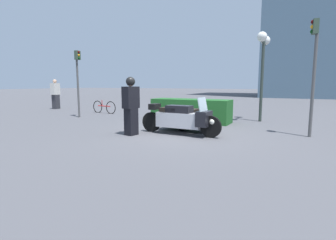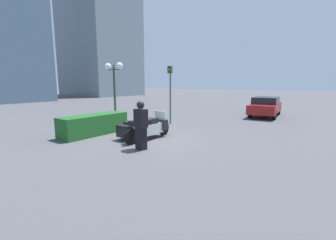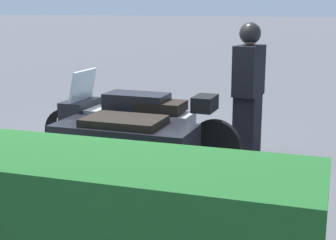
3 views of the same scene
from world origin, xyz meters
TOP-DOWN VIEW (x-y plane):
  - ground_plane at (0.00, 0.00)m, footprint 160.00×160.00m
  - police_motorcycle at (0.05, 0.20)m, footprint 2.64×1.34m
  - officer_rider at (-1.24, -0.90)m, footprint 0.36×0.52m
  - hedge_bush_curbside at (-0.72, 2.53)m, footprint 3.21×0.99m
  - twin_lamp_post at (1.79, 3.96)m, footprint 0.38×1.36m
  - traffic_light_near at (3.52, 1.25)m, footprint 0.22×0.28m
  - traffic_light_far at (-5.87, 1.53)m, footprint 0.23×0.27m
  - pedestrian_bystander at (-10.34, 3.93)m, footprint 0.38×0.55m
  - bicycle_parked at (-6.04, 3.41)m, footprint 1.64×0.18m

SIDE VIEW (x-z plane):
  - ground_plane at x=0.00m, z-range 0.00..0.00m
  - bicycle_parked at x=-6.04m, z-range -0.04..0.68m
  - police_motorcycle at x=0.05m, z-range -0.12..1.04m
  - hedge_bush_curbside at x=-0.72m, z-range 0.00..0.92m
  - pedestrian_bystander at x=-10.34m, z-range 0.00..1.82m
  - officer_rider at x=-1.24m, z-range 0.05..1.79m
  - traffic_light_far at x=-5.87m, z-range 0.50..3.52m
  - traffic_light_near at x=3.52m, z-range 0.53..3.83m
  - twin_lamp_post at x=1.79m, z-range 1.06..4.57m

